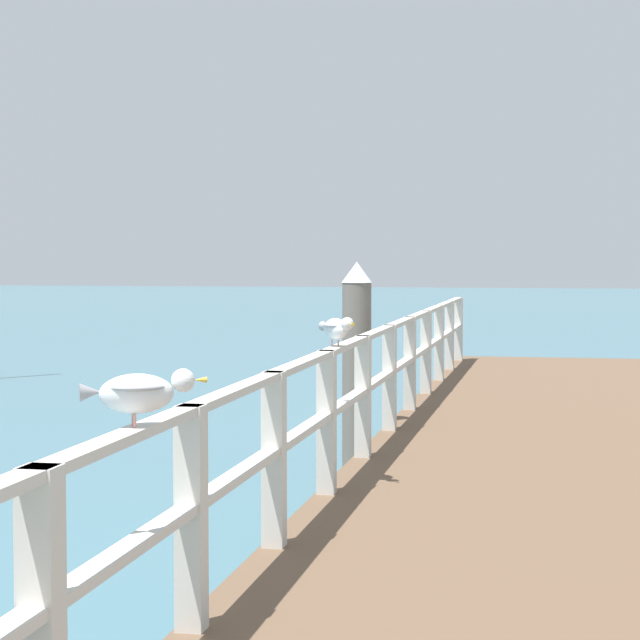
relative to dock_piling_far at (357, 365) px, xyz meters
name	(u,v)px	position (x,y,z in m)	size (l,w,h in m)	color
pier_deck	(549,492)	(1.85, -1.98, -0.79)	(3.11, 20.14, 0.46)	brown
pier_railing	(363,382)	(0.38, -1.98, 0.05)	(0.12, 18.66, 0.98)	beige
dock_piling_far	(357,365)	(0.00, 0.00, 0.00)	(0.29, 0.29, 2.02)	#6B6056
seagull_foreground	(139,391)	(0.39, -7.29, 0.55)	(0.45, 0.26, 0.21)	white
seagull_background	(336,328)	(0.39, -3.19, 0.55)	(0.32, 0.41, 0.21)	white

